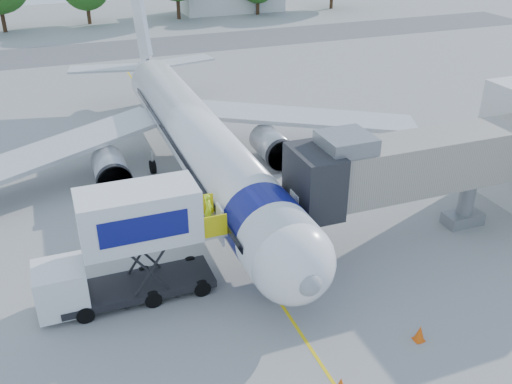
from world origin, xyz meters
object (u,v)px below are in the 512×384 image
object	(u,v)px
catering_hiloader	(127,247)
ground_tug	(464,378)
aircraft	(196,137)
jet_bridge	(404,167)

from	to	relation	value
catering_hiloader	ground_tug	world-z (taller)	catering_hiloader
aircraft	ground_tug	bearing A→B (deg)	-78.41
aircraft	jet_bridge	xyz separation A→B (m)	(7.99, -11.12, 1.39)
jet_bridge	catering_hiloader	distance (m)	14.35
catering_hiloader	ground_tug	xyz separation A→B (m)	(10.64, -10.15, -2.10)
aircraft	jet_bridge	distance (m)	13.77
ground_tug	aircraft	bearing A→B (deg)	120.84
ground_tug	catering_hiloader	bearing A→B (deg)	155.58
aircraft	jet_bridge	bearing A→B (deg)	-54.30
aircraft	jet_bridge	world-z (taller)	aircraft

